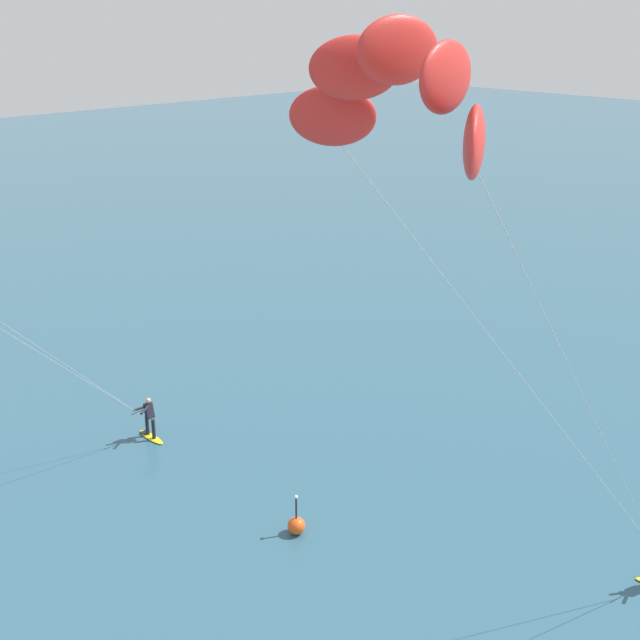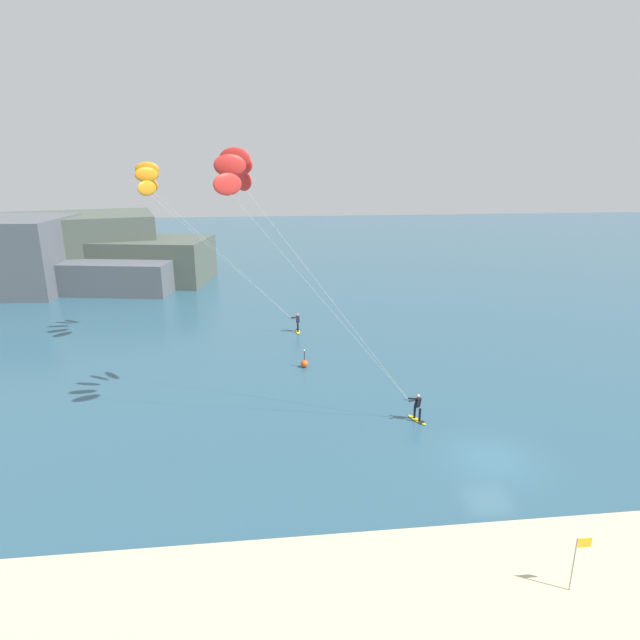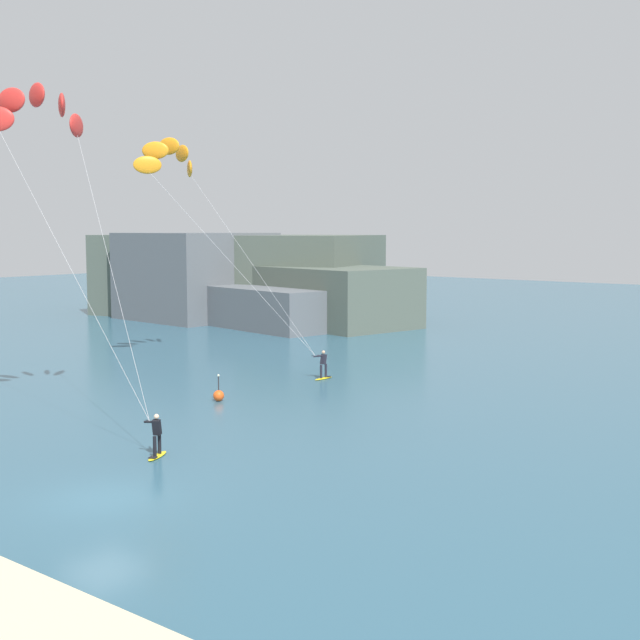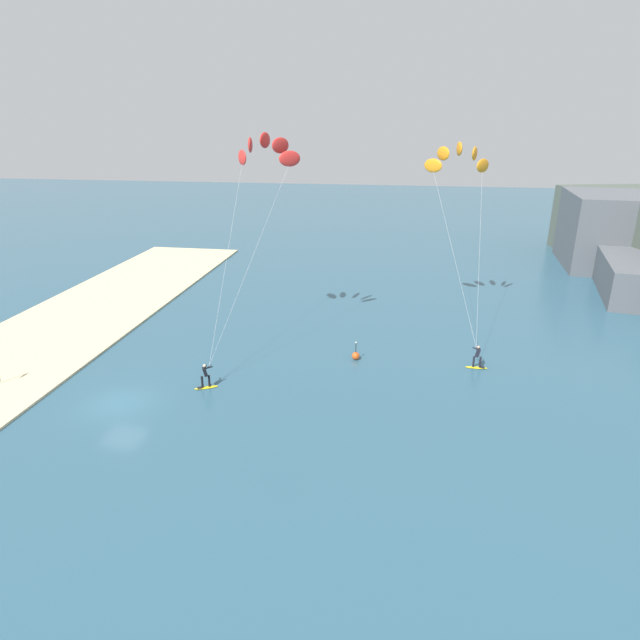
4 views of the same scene
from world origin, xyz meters
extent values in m
plane|color=#2D566B|center=(0.00, 0.00, 0.00)|extent=(240.00, 240.00, 0.00)
ellipsoid|color=yellow|center=(-2.62, 4.54, 0.04)|extent=(0.98, 1.51, 0.08)
cube|color=black|center=(-2.44, 4.17, 0.09)|extent=(0.38, 0.38, 0.02)
cylinder|color=black|center=(-2.72, 4.74, 0.47)|extent=(0.14, 0.14, 0.78)
cylinder|color=black|center=(-2.53, 4.34, 0.47)|extent=(0.14, 0.14, 0.78)
cube|color=black|center=(-2.62, 4.54, 1.16)|extent=(0.41, 0.42, 0.63)
sphere|color=beige|center=(-2.62, 4.54, 1.58)|extent=(0.20, 0.20, 0.20)
cylinder|color=black|center=(-3.16, 4.64, 1.31)|extent=(0.55, 0.13, 0.03)
cylinder|color=black|center=(-2.91, 4.48, 1.34)|extent=(0.61, 0.21, 0.15)
cylinder|color=black|center=(-2.87, 4.70, 1.34)|extent=(0.56, 0.40, 0.15)
ellipsoid|color=red|center=(-12.30, 8.22, 13.57)|extent=(1.19, 1.53, 1.10)
ellipsoid|color=red|center=(-12.42, 7.54, 14.45)|extent=(1.55, 1.16, 1.10)
ellipsoid|color=red|center=(-12.63, 6.37, 14.79)|extent=(1.67, 0.61, 1.10)
ellipsoid|color=red|center=(-12.85, 5.21, 14.45)|extent=(1.67, 0.66, 1.10)
ellipsoid|color=red|center=(-12.97, 4.52, 13.57)|extent=(1.53, 1.19, 1.10)
cylinder|color=#B2B2B7|center=(-7.73, 6.43, 7.29)|extent=(9.15, 3.60, 11.97)
cylinder|color=#B2B2B7|center=(-8.07, 4.58, 7.29)|extent=(9.82, 0.13, 11.97)
ellipsoid|color=yellow|center=(-8.38, 22.01, 0.04)|extent=(0.37, 1.50, 0.08)
cube|color=black|center=(-8.38, 22.42, 0.09)|extent=(0.29, 0.28, 0.02)
cylinder|color=black|center=(-8.39, 21.79, 0.47)|extent=(0.14, 0.14, 0.78)
cylinder|color=black|center=(-8.38, 22.23, 0.47)|extent=(0.14, 0.14, 0.78)
cube|color=black|center=(-8.38, 22.01, 1.16)|extent=(0.30, 0.32, 0.63)
sphere|color=tan|center=(-8.38, 22.01, 1.58)|extent=(0.20, 0.20, 0.20)
cylinder|color=black|center=(-8.93, 21.94, 1.31)|extent=(0.55, 0.10, 0.03)
cylinder|color=black|center=(-8.64, 21.87, 1.34)|extent=(0.57, 0.37, 0.15)
cylinder|color=black|center=(-8.67, 22.09, 1.34)|extent=(0.60, 0.24, 0.15)
ellipsoid|color=orange|center=(-20.12, 22.56, 12.67)|extent=(1.57, 1.32, 1.10)
ellipsoid|color=orange|center=(-20.03, 21.83, 13.61)|extent=(1.77, 0.77, 1.10)
ellipsoid|color=orange|center=(-19.87, 20.57, 13.98)|extent=(1.77, 0.53, 1.10)
ellipsoid|color=orange|center=(-19.71, 19.32, 13.61)|extent=(1.67, 1.14, 1.10)
ellipsoid|color=orange|center=(-19.62, 18.58, 12.67)|extent=(1.32, 1.57, 1.10)
cylinder|color=#B2B2B7|center=(-14.52, 22.25, 6.84)|extent=(11.20, 0.64, 11.07)
cylinder|color=#B2B2B7|center=(-14.28, 20.26, 6.84)|extent=(10.71, 3.38, 11.07)
sphere|color=#EA5119|center=(-8.50, 13.60, 0.28)|extent=(0.56, 0.56, 0.56)
cylinder|color=#262628|center=(-8.50, 13.60, 0.91)|extent=(0.06, 0.06, 0.70)
sphere|color=#F2F2CC|center=(-8.50, 13.60, 1.32)|extent=(0.12, 0.12, 0.12)
cube|color=#565B60|center=(-39.58, 41.06, 4.18)|extent=(12.96, 12.47, 8.35)
camera|label=1|loc=(-23.29, -3.01, 15.47)|focal=47.19mm
camera|label=2|loc=(-11.46, -23.04, 14.84)|focal=30.04mm
camera|label=3|loc=(22.43, -16.62, 8.71)|focal=48.16mm
camera|label=4|loc=(26.51, 16.57, 16.11)|focal=30.07mm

